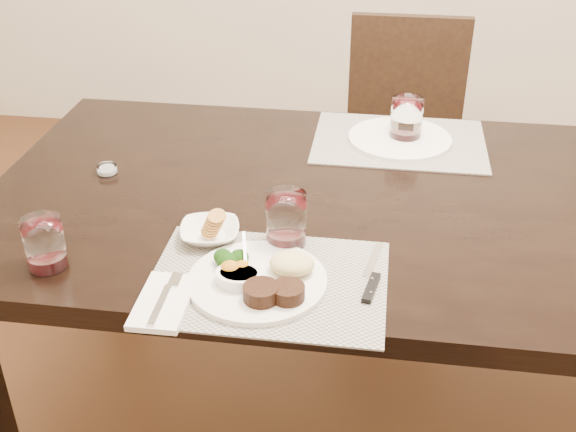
# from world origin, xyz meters

# --- Properties ---
(ground_plane) EXTENTS (4.50, 4.50, 0.00)m
(ground_plane) POSITION_xyz_m (0.00, 0.00, 0.00)
(ground_plane) COLOR #442715
(ground_plane) RESTS_ON ground
(dining_table) EXTENTS (2.00, 1.00, 0.75)m
(dining_table) POSITION_xyz_m (0.00, 0.00, 0.67)
(dining_table) COLOR black
(dining_table) RESTS_ON ground
(chair_far) EXTENTS (0.42, 0.42, 0.90)m
(chair_far) POSITION_xyz_m (0.00, 0.93, 0.50)
(chair_far) COLOR black
(chair_far) RESTS_ON ground
(placemat_near) EXTENTS (0.46, 0.34, 0.00)m
(placemat_near) POSITION_xyz_m (-0.27, -0.37, 0.75)
(placemat_near) COLOR gray
(placemat_near) RESTS_ON dining_table
(placemat_far) EXTENTS (0.46, 0.34, 0.00)m
(placemat_far) POSITION_xyz_m (-0.03, 0.32, 0.75)
(placemat_far) COLOR gray
(placemat_far) RESTS_ON dining_table
(dinner_plate) EXTENTS (0.27, 0.27, 0.05)m
(dinner_plate) POSITION_xyz_m (-0.28, -0.38, 0.77)
(dinner_plate) COLOR white
(dinner_plate) RESTS_ON placemat_near
(napkin_fork) EXTENTS (0.10, 0.17, 0.02)m
(napkin_fork) POSITION_xyz_m (-0.45, -0.47, 0.76)
(napkin_fork) COLOR white
(napkin_fork) RESTS_ON placemat_near
(steak_knife) EXTENTS (0.04, 0.21, 0.01)m
(steak_knife) POSITION_xyz_m (-0.07, -0.35, 0.76)
(steak_knife) COLOR silver
(steak_knife) RESTS_ON placemat_near
(cracker_bowl) EXTENTS (0.15, 0.15, 0.06)m
(cracker_bowl) POSITION_xyz_m (-0.42, -0.24, 0.77)
(cracker_bowl) COLOR white
(cracker_bowl) RESTS_ON placemat_near
(sauce_ramekin) EXTENTS (0.09, 0.14, 0.07)m
(sauce_ramekin) POSITION_xyz_m (-0.32, -0.40, 0.77)
(sauce_ramekin) COLOR white
(sauce_ramekin) RESTS_ON placemat_near
(wine_glass_near) EXTENTS (0.08, 0.08, 0.12)m
(wine_glass_near) POSITION_xyz_m (-0.26, -0.23, 0.81)
(wine_glass_near) COLOR silver
(wine_glass_near) RESTS_ON placemat_near
(far_plate) EXTENTS (0.28, 0.28, 0.01)m
(far_plate) POSITION_xyz_m (-0.03, 0.32, 0.76)
(far_plate) COLOR white
(far_plate) RESTS_ON placemat_far
(wine_glass_far) EXTENTS (0.09, 0.09, 0.12)m
(wine_glass_far) POSITION_xyz_m (-0.01, 0.33, 0.81)
(wine_glass_far) COLOR silver
(wine_glass_far) RESTS_ON placemat_far
(wine_glass_side) EXTENTS (0.08, 0.08, 0.11)m
(wine_glass_side) POSITION_xyz_m (-0.72, -0.38, 0.80)
(wine_glass_side) COLOR silver
(wine_glass_side) RESTS_ON dining_table
(salt_cellar) EXTENTS (0.05, 0.05, 0.02)m
(salt_cellar) POSITION_xyz_m (-0.74, 0.03, 0.76)
(salt_cellar) COLOR silver
(salt_cellar) RESTS_ON dining_table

